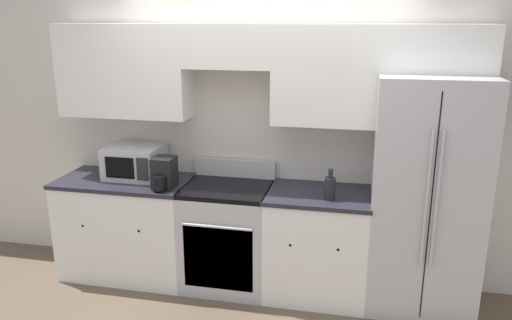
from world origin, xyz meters
TOP-DOWN VIEW (x-y plane):
  - ground_plane at (0.00, 0.00)m, footprint 12.00×12.00m
  - wall_back at (0.01, 0.58)m, footprint 8.00×0.39m
  - lower_cabinets_left at (-1.21, 0.31)m, footprint 1.18×0.64m
  - lower_cabinets_right at (0.53, 0.31)m, footprint 0.86×0.64m
  - oven_range at (-0.26, 0.31)m, footprint 0.74×0.65m
  - refrigerator at (1.37, 0.34)m, footprint 0.84×0.72m
  - microwave at (-1.13, 0.39)m, footprint 0.48×0.41m
  - bottle at (0.63, 0.17)m, footprint 0.08×0.08m
  - coffee_maker at (-0.77, 0.17)m, footprint 0.18×0.27m

SIDE VIEW (x-z plane):
  - ground_plane at x=0.00m, z-range 0.00..0.00m
  - lower_cabinets_left at x=-1.21m, z-range 0.00..0.92m
  - lower_cabinets_right at x=0.53m, z-range 0.00..0.92m
  - oven_range at x=-0.26m, z-range -0.07..1.00m
  - refrigerator at x=1.37m, z-range 0.00..1.90m
  - bottle at x=0.63m, z-range 0.89..1.14m
  - coffee_maker at x=-0.77m, z-range 0.91..1.17m
  - microwave at x=-1.13m, z-range 0.92..1.20m
  - wall_back at x=0.01m, z-range 0.23..2.83m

